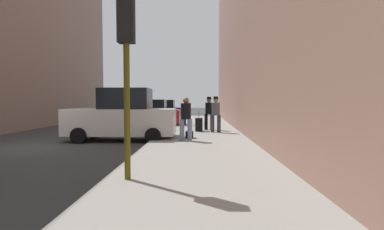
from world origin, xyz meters
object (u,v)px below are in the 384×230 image
Objects in this scene: traffic_light at (126,48)px; pedestrian_in_tan_coat at (187,110)px; pedestrian_with_fedora at (209,112)px; duffel_bag at (189,135)px; pedestrian_in_jeans at (186,116)px; rolling_suitcase at (199,125)px; parked_blue_sedan at (162,110)px; parked_red_hatchback at (149,114)px; parked_white_van at (122,117)px; fire_hydrant at (167,127)px; pedestrian_with_beanie at (216,112)px.

traffic_light reaches higher than pedestrian_in_tan_coat.
duffel_bag is (-0.95, -3.54, -0.85)m from pedestrian_with_fedora.
pedestrian_in_tan_coat is (-0.25, 7.74, 0.00)m from pedestrian_in_jeans.
rolling_suitcase is (1.44, 9.44, -2.27)m from traffic_light.
parked_blue_sedan is at bearing 109.94° from pedestrian_with_fedora.
rolling_suitcase is at bearing 82.05° from pedestrian_in_jeans.
parked_red_hatchback is 2.46× the size of pedestrian_in_tan_coat.
parked_red_hatchback is 9.56× the size of duffel_bag.
rolling_suitcase is (-0.55, -0.71, -0.65)m from pedestrian_with_fedora.
parked_red_hatchback is at bearing 112.23° from duffel_bag.
parked_red_hatchback reaches higher than rolling_suitcase.
parked_red_hatchback is 2.37× the size of pedestrian_with_fedora.
pedestrian_in_jeans is at bearing -79.47° from parked_blue_sedan.
parked_white_van is 13.87m from parked_blue_sedan.
fire_hydrant is 3.00m from pedestrian_with_fedora.
parked_red_hatchback is 5.39m from rolling_suitcase.
pedestrian_with_fedora reaches higher than parked_red_hatchback.
traffic_light is 2.11× the size of pedestrian_in_jeans.
parked_white_van is 3.00m from duffel_bag.
pedestrian_with_beanie reaches higher than pedestrian_in_tan_coat.
pedestrian_in_jeans is at bearing -97.79° from duffel_bag.
parked_blue_sedan is 1.17× the size of traffic_light.
parked_white_van is 2.59× the size of pedestrian_with_beanie.
pedestrian_in_tan_coat is at bearing -3.96° from parked_red_hatchback.
pedestrian_in_tan_coat is (-1.31, 3.37, -0.03)m from pedestrian_with_fedora.
parked_white_van is at bearing -90.00° from parked_red_hatchback.
parked_blue_sedan is 2.46× the size of pedestrian_in_jeans.
pedestrian_with_fedora reaches higher than parked_blue_sedan.
pedestrian_with_beanie is at bearing 61.69° from duffel_bag.
pedestrian_with_fedora is at bearing -70.06° from parked_blue_sedan.
traffic_light reaches higher than duffel_bag.
rolling_suitcase is at bearing 38.08° from parked_white_van.
pedestrian_in_tan_coat is (0.73, 5.48, 0.61)m from fire_hydrant.
pedestrian_in_jeans is at bearing 80.91° from traffic_light.
pedestrian_in_jeans is at bearing -113.35° from pedestrian_with_beanie.
pedestrian_with_beanie is 1.04× the size of pedestrian_in_jeans.
pedestrian_in_jeans is 1.64× the size of rolling_suitcase.
traffic_light is 2.11× the size of pedestrian_in_tan_coat.
parked_red_hatchback is (0.00, 6.83, -0.18)m from parked_white_van.
parked_white_van is 2.69× the size of pedestrian_in_jeans.
parked_red_hatchback and parked_blue_sedan have the same top height.
pedestrian_with_beanie is at bearing -76.81° from pedestrian_with_fedora.
traffic_light is 8.18× the size of duffel_bag.
traffic_light is 2.03× the size of pedestrian_with_fedora.
fire_hydrant is 2.53m from pedestrian_in_jeans.
pedestrian_in_jeans is (2.78, -14.95, 0.26)m from parked_blue_sedan.
parked_white_van is 1.10× the size of parked_blue_sedan.
traffic_light is at bearing -92.86° from pedestrian_in_tan_coat.
parked_blue_sedan is 12.83m from fire_hydrant.
pedestrian_with_beanie reaches higher than parked_red_hatchback.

